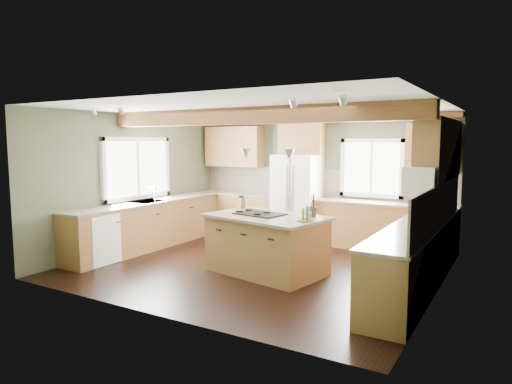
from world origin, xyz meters
The scene contains 37 objects.
floor centered at (0.00, 0.00, 0.00)m, with size 5.60×5.60×0.00m, color black.
ceiling centered at (0.00, 0.00, 2.60)m, with size 5.60×5.60×0.00m, color silver.
wall_back centered at (0.00, 2.50, 1.30)m, with size 5.60×5.60×0.00m, color #494E37.
wall_left centered at (-2.80, 0.00, 1.30)m, with size 5.00×5.00×0.00m, color #494E37.
wall_right centered at (2.80, 0.00, 1.30)m, with size 5.00×5.00×0.00m, color #494E37.
ceiling_beam centered at (0.00, -0.27, 2.47)m, with size 5.55×0.26×0.26m, color #4E2C16.
soffit_trim centered at (0.00, 2.40, 2.54)m, with size 5.55×0.20×0.10m, color #4E2C16.
backsplash_back centered at (0.00, 2.48, 1.21)m, with size 5.58×0.03×0.58m, color brown.
backsplash_right centered at (2.78, 0.05, 1.21)m, with size 0.03×3.70×0.58m, color brown.
base_cab_back_left centered at (-1.79, 2.20, 0.44)m, with size 2.02×0.60×0.88m, color brown.
counter_back_left centered at (-1.79, 2.20, 0.90)m, with size 2.06×0.64×0.04m, color #4E4639.
base_cab_back_right centered at (1.49, 2.20, 0.44)m, with size 2.62×0.60×0.88m, color brown.
counter_back_right centered at (1.49, 2.20, 0.90)m, with size 2.66×0.64×0.04m, color #4E4639.
base_cab_left centered at (-2.50, 0.05, 0.44)m, with size 0.60×3.70×0.88m, color brown.
counter_left centered at (-2.50, 0.05, 0.90)m, with size 0.64×3.74×0.04m, color #4E4639.
base_cab_right centered at (2.50, 0.05, 0.44)m, with size 0.60×3.70×0.88m, color brown.
counter_right centered at (2.50, 0.05, 0.90)m, with size 0.64×3.74×0.04m, color #4E4639.
upper_cab_back_left centered at (-1.99, 2.33, 1.95)m, with size 1.40×0.35×0.90m, color brown.
upper_cab_over_fridge centered at (-0.30, 2.33, 2.15)m, with size 0.96×0.35×0.70m, color brown.
upper_cab_right centered at (2.62, 0.90, 1.95)m, with size 0.35×2.20×0.90m, color brown.
upper_cab_back_corner centered at (2.30, 2.33, 1.95)m, with size 0.90×0.35×0.90m, color brown.
window_left centered at (-2.78, 0.05, 1.55)m, with size 0.04×1.60×1.05m, color white.
window_back centered at (1.15, 2.48, 1.55)m, with size 1.10×0.04×1.00m, color white.
sink centered at (-2.50, 0.05, 0.91)m, with size 0.50×0.65×0.03m, color #262628.
faucet centered at (-2.32, 0.05, 1.05)m, with size 0.02×0.02×0.28m, color #B2B2B7.
dishwasher centered at (-2.49, -1.25, 0.43)m, with size 0.60×0.60×0.84m, color white.
oven centered at (2.49, -1.25, 0.43)m, with size 0.60×0.72×0.84m, color white.
microwave centered at (2.58, -0.05, 1.55)m, with size 0.40×0.70×0.38m, color white.
pendant_left centered at (-0.12, -0.19, 1.88)m, with size 0.18×0.18×0.16m, color #B2B2B7.
pendant_right centered at (0.73, -0.35, 1.88)m, with size 0.18×0.18×0.16m, color #B2B2B7.
refrigerator centered at (-0.30, 2.12, 0.90)m, with size 0.90×0.74×1.80m, color white.
island centered at (0.31, -0.27, 0.44)m, with size 1.73×1.06×0.88m, color olive.
island_top centered at (0.31, -0.27, 0.90)m, with size 1.84×1.17×0.04m, color #4E4639.
cooktop centered at (0.16, -0.24, 0.93)m, with size 0.75×0.50×0.02m, color black.
knife_block centered at (-0.44, 0.18, 1.01)m, with size 0.11×0.08×0.18m, color brown.
utensil_crock centered at (0.98, -0.03, 1.00)m, with size 0.12×0.12×0.16m, color #3C3530.
bottle_tray centered at (1.05, -0.44, 1.03)m, with size 0.23×0.23×0.21m, color brown, non-canonical shape.
Camera 1 is at (3.74, -6.43, 2.07)m, focal length 32.00 mm.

